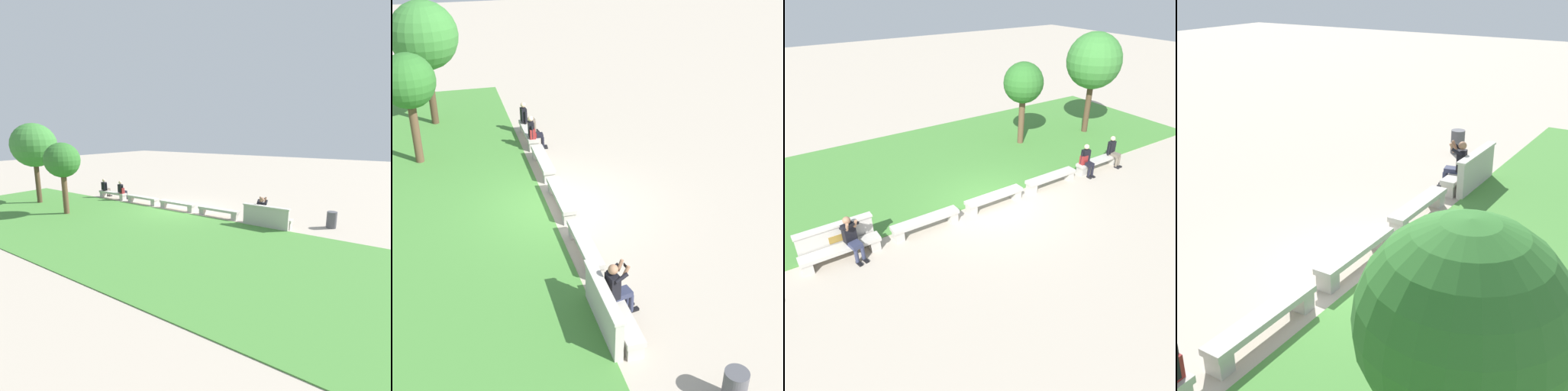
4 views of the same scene
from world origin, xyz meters
The scene contains 14 objects.
ground_plane centered at (0.00, 0.00, 0.00)m, with size 80.00×80.00×0.00m, color #B2A593.
grass_strip centered at (0.00, 4.38, 0.01)m, with size 24.87×8.00×0.03m, color #478438.
bench_main centered at (-5.31, 0.00, 0.31)m, with size 2.25×0.40×0.45m.
bench_near centered at (-2.65, 0.00, 0.31)m, with size 2.25×0.40×0.45m.
bench_mid centered at (0.00, 0.00, 0.31)m, with size 2.25×0.40×0.45m.
bench_far centered at (2.65, 0.00, 0.31)m, with size 2.25×0.40×0.45m.
bench_end centered at (5.31, 0.00, 0.31)m, with size 2.25×0.40×0.45m.
backrest_wall_with_plaque centered at (-5.31, 0.34, 0.52)m, with size 2.18×0.24×1.01m.
person_photographer centered at (-4.97, -0.08, 0.74)m, with size 0.52×0.77×1.32m.
person_distant centered at (4.50, -0.07, 0.67)m, with size 0.48×0.69×1.26m.
person_companion centered at (6.08, -0.07, 0.67)m, with size 0.48×0.70×1.26m.
backpack centered at (4.41, 0.01, 0.63)m, with size 0.28×0.24×0.43m.
tree_behind_wall centered at (4.39, 3.99, 2.82)m, with size 1.80×1.80×3.78m.
tree_left_background centered at (8.11, 3.35, 3.50)m, with size 2.59×2.59×4.82m.
Camera 3 is at (-6.75, -9.23, 7.06)m, focal length 35.00 mm.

